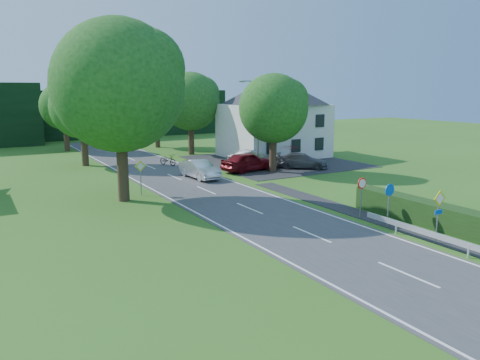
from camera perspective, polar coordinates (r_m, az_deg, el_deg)
road at (r=30.36m, az=-0.81°, el=-2.69°), size 7.00×80.00×0.04m
parking_pad at (r=47.44m, az=4.11°, el=2.28°), size 14.00×16.00×0.04m
line_edge_left at (r=28.95m, az=-6.43°, el=-3.40°), size 0.12×80.00×0.01m
line_edge_right at (r=32.04m, az=4.26°, el=-1.95°), size 0.12×80.00×0.01m
line_centre at (r=30.36m, az=-0.81°, el=-2.65°), size 0.12×80.00×0.01m
tree_main at (r=30.92m, az=-14.43°, el=8.09°), size 9.40×9.40×11.64m
tree_left_far at (r=46.76m, az=-18.61°, el=6.88°), size 7.00×7.00×8.58m
tree_right_far at (r=52.38m, az=-6.03°, el=8.06°), size 7.40×7.40×9.09m
tree_left_back at (r=58.64m, az=-20.55°, el=7.24°), size 6.60×6.60×8.07m
tree_right_back at (r=59.44m, az=-10.10°, el=7.56°), size 6.20×6.20×7.56m
tree_right_mid at (r=40.89m, az=4.08°, el=6.90°), size 7.00×7.00×8.58m
treeline_right at (r=75.23m, az=-12.92°, el=7.94°), size 30.00×5.00×7.00m
house_white at (r=50.57m, az=4.14°, el=7.83°), size 10.60×8.40×8.60m
streetlight at (r=42.31m, az=2.06°, el=7.30°), size 2.03×0.18×8.00m
sign_priority_right at (r=23.85m, az=23.07°, el=-3.03°), size 0.78×0.09×2.59m
sign_roundabout at (r=25.72m, az=17.72°, el=-1.97°), size 0.64×0.08×2.37m
sign_speed_limit at (r=27.04m, az=14.62°, el=-0.98°), size 0.64×0.11×2.37m
sign_priority_left at (r=32.73m, az=-12.04°, el=1.11°), size 0.78×0.09×2.44m
moving_car at (r=38.27m, az=-4.93°, el=1.33°), size 1.87×4.66×1.50m
motorcycle at (r=45.21m, az=-8.78°, el=2.47°), size 1.44×2.19×1.09m
parked_car_red at (r=41.49m, az=0.91°, el=2.25°), size 5.22×2.77×1.69m
parked_car_silver_a at (r=43.97m, az=1.62°, el=2.67°), size 4.84×1.93×1.57m
parked_car_grey at (r=43.35m, az=7.57°, el=2.33°), size 4.82×4.54×1.37m
parasol at (r=44.53m, az=6.18°, el=3.00°), size 2.88×2.90×1.99m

